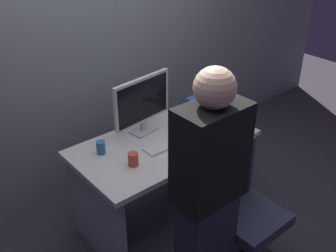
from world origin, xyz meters
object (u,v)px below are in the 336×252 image
object	(u,v)px
person_at_desk	(208,198)
cup_by_monitor	(101,147)
office_chair	(242,217)
monitor	(142,102)
keyboard	(170,143)
book_stack	(197,108)
desk	(164,166)
mouse	(196,130)
cell_phone	(218,129)
cup_near_keyboard	(133,159)

from	to	relation	value
person_at_desk	cup_by_monitor	xyz separation A→B (m)	(-0.14, 0.94, -0.05)
office_chair	monitor	size ratio (longest dim) A/B	1.74
keyboard	office_chair	bearing A→B (deg)	-80.41
person_at_desk	monitor	bearing A→B (deg)	74.34
office_chair	book_stack	bearing A→B (deg)	67.49
monitor	person_at_desk	bearing A→B (deg)	-105.66
desk	person_at_desk	bearing A→B (deg)	-111.84
desk	mouse	size ratio (longest dim) A/B	13.78
person_at_desk	cell_phone	world-z (taller)	person_at_desk
monitor	book_stack	xyz separation A→B (m)	(0.48, -0.10, -0.16)
book_stack	cell_phone	size ratio (longest dim) A/B	1.60
person_at_desk	cup_near_keyboard	world-z (taller)	person_at_desk
desk	keyboard	bearing A→B (deg)	-85.15
monitor	keyboard	world-z (taller)	monitor
office_chair	cup_by_monitor	size ratio (longest dim) A/B	9.64
cup_near_keyboard	cup_by_monitor	distance (m)	0.29
office_chair	keyboard	world-z (taller)	office_chair
mouse	cell_phone	xyz separation A→B (m)	(0.17, -0.08, -0.01)
desk	cup_near_keyboard	bearing A→B (deg)	-162.79
keyboard	cup_near_keyboard	bearing A→B (deg)	-171.31
desk	office_chair	world-z (taller)	office_chair
cup_by_monitor	cell_phone	world-z (taller)	cup_by_monitor
office_chair	cup_near_keyboard	distance (m)	0.85
office_chair	mouse	bearing A→B (deg)	74.54
desk	cell_phone	world-z (taller)	cell_phone
person_at_desk	desk	bearing A→B (deg)	68.16
cup_by_monitor	book_stack	world-z (taller)	book_stack
cup_by_monitor	mouse	bearing A→B (deg)	-16.82
cup_by_monitor	cell_phone	size ratio (longest dim) A/B	0.68
keyboard	desk	bearing A→B (deg)	96.77
person_at_desk	cell_phone	distance (m)	1.00
monitor	book_stack	size ratio (longest dim) A/B	2.34
office_chair	mouse	distance (m)	0.76
keyboard	book_stack	world-z (taller)	book_stack
cup_by_monitor	keyboard	bearing A→B (deg)	-26.25
mouse	cup_near_keyboard	distance (m)	0.65
cell_phone	cup_near_keyboard	bearing A→B (deg)	-178.06
desk	book_stack	bearing A→B (deg)	13.55
desk	office_chair	distance (m)	0.74
desk	keyboard	size ratio (longest dim) A/B	3.21
desk	cup_by_monitor	bearing A→B (deg)	160.81
monitor	office_chair	bearing A→B (deg)	-82.17
cup_by_monitor	cup_near_keyboard	bearing A→B (deg)	-71.52
mouse	book_stack	size ratio (longest dim) A/B	0.43
keyboard	cell_phone	bearing A→B (deg)	-7.30
book_stack	desk	bearing A→B (deg)	-166.45
desk	monitor	xyz separation A→B (m)	(-0.03, 0.21, 0.49)
keyboard	cup_near_keyboard	world-z (taller)	cup_near_keyboard
monitor	cup_by_monitor	distance (m)	0.47
office_chair	keyboard	distance (m)	0.74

